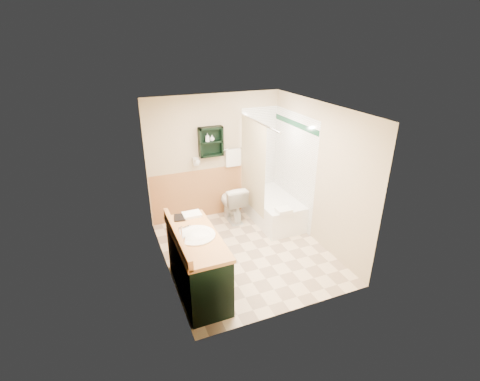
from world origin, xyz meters
name	(u,v)px	position (x,y,z in m)	size (l,w,h in m)	color
floor	(246,252)	(0.00, 0.00, 0.00)	(3.00, 3.00, 0.00)	beige
back_wall	(215,157)	(0.00, 1.52, 1.20)	(2.60, 0.04, 2.40)	beige
left_wall	(160,200)	(-1.32, 0.00, 1.20)	(0.04, 3.00, 2.40)	beige
right_wall	(318,174)	(1.32, 0.00, 1.20)	(0.04, 3.00, 2.40)	beige
ceiling	(247,107)	(0.00, 0.00, 2.42)	(2.60, 3.00, 0.04)	white
wainscot_left	(167,242)	(-1.29, 0.00, 0.50)	(2.98, 2.98, 1.00)	tan
wainscot_back	(216,191)	(0.00, 1.49, 0.50)	(2.58, 2.58, 1.00)	tan
mirror_frame	(170,196)	(-1.27, -0.55, 1.50)	(1.30, 1.30, 1.00)	#975631
mirror_glass	(171,196)	(-1.27, -0.55, 1.50)	(1.20, 1.20, 0.90)	white
tile_right	(293,169)	(1.28, 0.75, 1.05)	(1.50, 1.50, 2.10)	white
tile_back	(264,159)	(1.03, 1.48, 1.05)	(0.95, 0.95, 2.10)	white
tile_accent	(295,124)	(1.27, 0.75, 1.90)	(1.50, 1.50, 0.10)	#124128
wall_shelf	(211,142)	(-0.10, 1.41, 1.55)	(0.45, 0.15, 0.55)	black
hair_dryer	(196,161)	(-0.40, 1.43, 1.20)	(0.10, 0.24, 0.18)	silver
towel_bar	(233,149)	(0.35, 1.45, 1.35)	(0.40, 0.06, 0.40)	white
curtain_rod	(258,122)	(0.53, 0.75, 2.00)	(0.03, 0.03, 1.60)	silver
shower_curtain	(253,166)	(0.53, 0.92, 1.15)	(1.05, 1.05, 1.70)	beige
vanity	(198,264)	(-0.99, -0.63, 0.45)	(0.59, 1.42, 0.90)	black
bathtub	(271,207)	(0.93, 0.87, 0.25)	(0.75, 1.50, 0.50)	white
toilet	(232,203)	(0.21, 1.15, 0.36)	(0.41, 0.73, 0.72)	white
counter_towel	(192,214)	(-0.89, -0.06, 0.92)	(0.26, 0.21, 0.04)	white
vanity_book	(173,212)	(-1.16, -0.05, 1.01)	(0.16, 0.02, 0.22)	black
tub_towel	(284,210)	(0.80, 0.19, 0.54)	(0.26, 0.22, 0.07)	white
soap_bottle_a	(207,140)	(-0.17, 1.40, 1.60)	(0.07, 0.15, 0.07)	white
soap_bottle_b	(212,139)	(-0.08, 1.40, 1.61)	(0.09, 0.11, 0.09)	white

